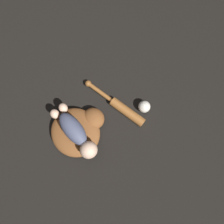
{
  "coord_description": "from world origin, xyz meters",
  "views": [
    {
      "loc": [
        0.28,
        0.11,
        1.28
      ],
      "look_at": [
        -0.02,
        0.29,
        0.07
      ],
      "focal_mm": 35.0,
      "sensor_mm": 36.0,
      "label": 1
    }
  ],
  "objects": [
    {
      "name": "ground_plane",
      "position": [
        0.0,
        0.0,
        0.0
      ],
      "size": [
        6.0,
        6.0,
        0.0
      ],
      "primitive_type": "plane",
      "color": "black"
    },
    {
      "name": "baby_figure",
      "position": [
        -0.0,
        0.05,
        0.13
      ],
      "size": [
        0.36,
        0.14,
        0.1
      ],
      "color": "#4C516B",
      "rests_on": "baseball_glove"
    },
    {
      "name": "baseball_glove",
      "position": [
        -0.03,
        0.07,
        0.04
      ],
      "size": [
        0.33,
        0.35,
        0.08
      ],
      "color": "brown",
      "rests_on": "ground"
    },
    {
      "name": "baseball_bat",
      "position": [
        -0.03,
        0.35,
        0.03
      ],
      "size": [
        0.42,
        0.2,
        0.05
      ],
      "color": "#9E602D",
      "rests_on": "ground"
    },
    {
      "name": "baseball",
      "position": [
        0.05,
        0.47,
        0.04
      ],
      "size": [
        0.07,
        0.07,
        0.07
      ],
      "color": "silver",
      "rests_on": "ground"
    }
  ]
}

